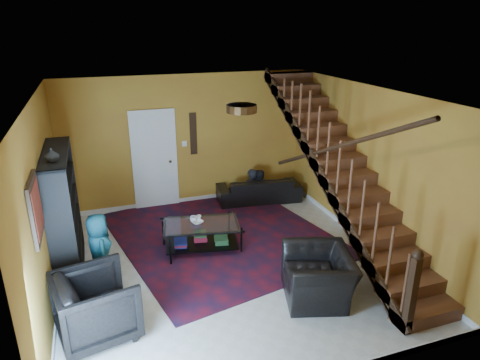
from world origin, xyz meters
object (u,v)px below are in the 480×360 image
at_px(bookshelf, 65,216).
at_px(armchair_left, 96,306).
at_px(sofa, 259,189).
at_px(armchair_right, 318,275).
at_px(coffee_table, 202,234).

height_order(bookshelf, armchair_left, bookshelf).
bearing_deg(sofa, armchair_left, 50.45).
bearing_deg(bookshelf, armchair_right, -29.39).
relative_size(bookshelf, coffee_table, 1.42).
relative_size(armchair_right, coffee_table, 0.76).
bearing_deg(coffee_table, bookshelf, 179.41).
bearing_deg(bookshelf, sofa, 23.53).
bearing_deg(sofa, coffee_table, 50.87).
bearing_deg(bookshelf, armchair_left, -78.41).
relative_size(bookshelf, armchair_left, 2.09).
xyz_separation_m(bookshelf, coffee_table, (2.15, -0.02, -0.68)).
distance_m(armchair_left, armchair_right, 3.05).
distance_m(bookshelf, armchair_right, 3.95).
xyz_separation_m(armchair_left, coffee_table, (1.79, 1.71, -0.15)).
height_order(sofa, coffee_table, sofa).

